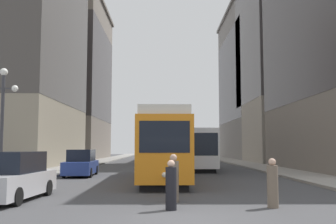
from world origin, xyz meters
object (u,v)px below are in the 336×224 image
Objects in this scene: parked_car_left_mid at (81,164)px; pedestrian_crossing_near at (273,185)px; transit_bus at (195,148)px; pedestrian_on_sidewalk at (173,180)px; lamp_post_left_near at (3,108)px; streetcar at (162,145)px; parked_car_left_near at (13,178)px; pedestrian_crossing_far at (171,187)px.

parked_car_left_mid is 3.01× the size of pedestrian_crossing_near.
pedestrian_crossing_near is (0.81, -22.68, -1.19)m from transit_bus.
pedestrian_on_sidewalk is (6.08, -12.85, -0.04)m from parked_car_left_mid.
lamp_post_left_near reaches higher than transit_bus.
streetcar is 1.01× the size of transit_bus.
parked_car_left_mid is 17.02m from pedestrian_crossing_near.
parked_car_left_near is at bearing -113.40° from transit_bus.
streetcar is 2.34× the size of lamp_post_left_near.
pedestrian_on_sidewalk is at bearing -67.08° from parked_car_left_mid.
transit_bus reaches higher than parked_car_left_mid.
pedestrian_on_sidewalk is at bearing -2.32° from parked_car_left_near.
parked_car_left_mid reaches higher than pedestrian_on_sidewalk.
parked_car_left_near is 6.42m from pedestrian_crossing_far.
streetcar is at bearing 51.00° from pedestrian_on_sidewalk.
lamp_post_left_near is (-10.42, -17.29, 1.87)m from transit_bus.
lamp_post_left_near is at bearing 88.40° from pedestrian_crossing_near.
streetcar is at bearing -36.37° from parked_car_left_mid.
lamp_post_left_near is (-7.86, 5.81, 3.08)m from pedestrian_crossing_far.
streetcar is 9.15m from pedestrian_on_sidewalk.
lamp_post_left_near is at bearing 85.53° from pedestrian_crossing_far.
pedestrian_on_sidewalk is at bearing -88.26° from streetcar.
pedestrian_on_sidewalk is (0.12, 1.81, 0.07)m from pedestrian_crossing_far.
transit_bus is at bearing 25.67° from pedestrian_crossing_far.
parked_car_left_mid is at bearing 73.54° from pedestrian_on_sidewalk.
lamp_post_left_near is (-11.23, 5.39, 3.06)m from pedestrian_crossing_near.
lamp_post_left_near reaches higher than parked_car_left_near.
lamp_post_left_near is (-1.90, -8.85, 2.97)m from parked_car_left_mid.
pedestrian_on_sidewalk is (-2.44, -21.29, -1.14)m from transit_bus.
lamp_post_left_near is at bearing 122.40° from parked_car_left_near.
transit_bus is at bearing 75.69° from streetcar.
pedestrian_crossing_far is at bearing -135.61° from pedestrian_on_sidewalk.
transit_bus is 7.93× the size of pedestrian_crossing_near.
transit_bus is 2.63× the size of parked_car_left_mid.
parked_car_left_mid is at bearing 77.89° from lamp_post_left_near.
pedestrian_crossing_near is (9.32, -1.98, -0.09)m from parked_car_left_near.
pedestrian_crossing_far is (5.96, -2.40, -0.11)m from parked_car_left_near.
lamp_post_left_near is at bearing 111.58° from pedestrian_on_sidewalk.
parked_car_left_mid is at bearing 54.13° from pedestrian_crossing_far.
streetcar is 10.24m from parked_car_left_near.
pedestrian_crossing_near is (9.33, -14.24, -0.09)m from parked_car_left_mid.
parked_car_left_near is at bearing 102.06° from pedestrian_crossing_near.
transit_bus is 2.66× the size of parked_car_left_near.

